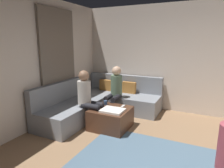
{
  "coord_description": "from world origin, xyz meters",
  "views": [
    {
      "loc": [
        0.25,
        -2.25,
        1.79
      ],
      "look_at": [
        -1.63,
        1.63,
        0.85
      ],
      "focal_mm": 31.67,
      "sensor_mm": 36.0,
      "label": 1
    }
  ],
  "objects_px": {
    "coffee_mug": "(105,103)",
    "person_on_couch_side": "(88,96)",
    "person_on_couch_back": "(115,89)",
    "sectional_couch": "(100,103)",
    "game_remote": "(123,106)",
    "ottoman": "(111,118)"
  },
  "relations": [
    {
      "from": "game_remote",
      "to": "coffee_mug",
      "type": "bearing_deg",
      "value": -174.29
    },
    {
      "from": "person_on_couch_back",
      "to": "person_on_couch_side",
      "type": "relative_size",
      "value": 1.0
    },
    {
      "from": "sectional_couch",
      "to": "coffee_mug",
      "type": "bearing_deg",
      "value": -49.65
    },
    {
      "from": "coffee_mug",
      "to": "person_on_couch_side",
      "type": "height_order",
      "value": "person_on_couch_side"
    },
    {
      "from": "coffee_mug",
      "to": "ottoman",
      "type": "bearing_deg",
      "value": -39.29
    },
    {
      "from": "ottoman",
      "to": "person_on_couch_back",
      "type": "height_order",
      "value": "person_on_couch_back"
    },
    {
      "from": "ottoman",
      "to": "person_on_couch_back",
      "type": "relative_size",
      "value": 0.63
    },
    {
      "from": "game_remote",
      "to": "person_on_couch_back",
      "type": "xyz_separation_m",
      "value": [
        -0.42,
        0.48,
        0.23
      ]
    },
    {
      "from": "ottoman",
      "to": "person_on_couch_side",
      "type": "xyz_separation_m",
      "value": [
        -0.47,
        -0.12,
        0.45
      ]
    },
    {
      "from": "ottoman",
      "to": "person_on_couch_side",
      "type": "relative_size",
      "value": 0.63
    },
    {
      "from": "coffee_mug",
      "to": "person_on_couch_back",
      "type": "xyz_separation_m",
      "value": [
        -0.02,
        0.52,
        0.19
      ]
    },
    {
      "from": "person_on_couch_back",
      "to": "person_on_couch_side",
      "type": "bearing_deg",
      "value": 74.37
    },
    {
      "from": "person_on_couch_side",
      "to": "sectional_couch",
      "type": "bearing_deg",
      "value": -169.03
    },
    {
      "from": "person_on_couch_back",
      "to": "game_remote",
      "type": "bearing_deg",
      "value": 131.1
    },
    {
      "from": "sectional_couch",
      "to": "game_remote",
      "type": "height_order",
      "value": "sectional_couch"
    },
    {
      "from": "person_on_couch_back",
      "to": "coffee_mug",
      "type": "bearing_deg",
      "value": 92.09
    },
    {
      "from": "person_on_couch_side",
      "to": "game_remote",
      "type": "bearing_deg",
      "value": 117.49
    },
    {
      "from": "coffee_mug",
      "to": "person_on_couch_side",
      "type": "bearing_deg",
      "value": -129.82
    },
    {
      "from": "sectional_couch",
      "to": "ottoman",
      "type": "bearing_deg",
      "value": -46.36
    },
    {
      "from": "coffee_mug",
      "to": "person_on_couch_side",
      "type": "xyz_separation_m",
      "value": [
        -0.25,
        -0.3,
        0.19
      ]
    },
    {
      "from": "coffee_mug",
      "to": "game_remote",
      "type": "xyz_separation_m",
      "value": [
        0.4,
        0.04,
        -0.04
      ]
    },
    {
      "from": "coffee_mug",
      "to": "game_remote",
      "type": "distance_m",
      "value": 0.4
    }
  ]
}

